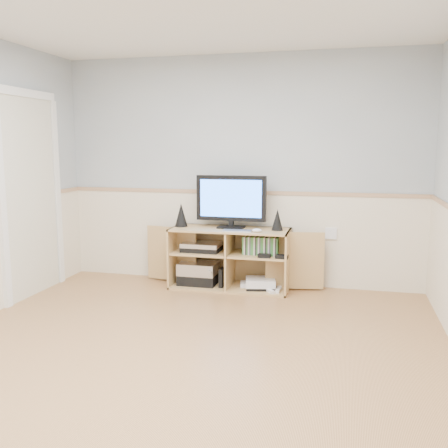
# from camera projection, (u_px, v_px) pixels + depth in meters

# --- Properties ---
(room) EXTENTS (4.04, 4.54, 2.54)m
(room) POSITION_uv_depth(u_px,v_px,m) (168.00, 191.00, 3.46)
(room) COLOR tan
(room) RESTS_ON ground
(media_cabinet) EXTENTS (1.99, 0.48, 0.65)m
(media_cabinet) POSITION_uv_depth(u_px,v_px,m) (231.00, 257.00, 5.43)
(media_cabinet) COLOR tan
(media_cabinet) RESTS_ON floor
(monitor) EXTENTS (0.76, 0.18, 0.56)m
(monitor) POSITION_uv_depth(u_px,v_px,m) (231.00, 200.00, 5.32)
(monitor) COLOR black
(monitor) RESTS_ON media_cabinet
(speaker_left) EXTENTS (0.14, 0.14, 0.26)m
(speaker_left) POSITION_uv_depth(u_px,v_px,m) (181.00, 215.00, 5.46)
(speaker_left) COLOR black
(speaker_left) RESTS_ON media_cabinet
(speaker_right) EXTENTS (0.12, 0.12, 0.22)m
(speaker_right) POSITION_uv_depth(u_px,v_px,m) (277.00, 220.00, 5.21)
(speaker_right) COLOR black
(speaker_right) RESTS_ON media_cabinet
(keyboard) EXTENTS (0.31, 0.15, 0.01)m
(keyboard) POSITION_uv_depth(u_px,v_px,m) (237.00, 231.00, 5.16)
(keyboard) COLOR silver
(keyboard) RESTS_ON media_cabinet
(mouse) EXTENTS (0.11, 0.08, 0.04)m
(mouse) POSITION_uv_depth(u_px,v_px,m) (257.00, 230.00, 5.11)
(mouse) COLOR white
(mouse) RESTS_ON media_cabinet
(av_components) EXTENTS (0.50, 0.30, 0.47)m
(av_components) POSITION_uv_depth(u_px,v_px,m) (200.00, 266.00, 5.47)
(av_components) COLOR black
(av_components) RESTS_ON media_cabinet
(game_consoles) EXTENTS (0.46, 0.32, 0.11)m
(game_consoles) POSITION_uv_depth(u_px,v_px,m) (259.00, 284.00, 5.33)
(game_consoles) COLOR white
(game_consoles) RESTS_ON media_cabinet
(game_cases) EXTENTS (0.38, 0.14, 0.19)m
(game_cases) POSITION_uv_depth(u_px,v_px,m) (261.00, 246.00, 5.25)
(game_cases) COLOR #3F8C3F
(game_cases) RESTS_ON media_cabinet
(wall_outlet) EXTENTS (0.12, 0.03, 0.12)m
(wall_outlet) POSITION_uv_depth(u_px,v_px,m) (331.00, 233.00, 5.32)
(wall_outlet) COLOR white
(wall_outlet) RESTS_ON wall_back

